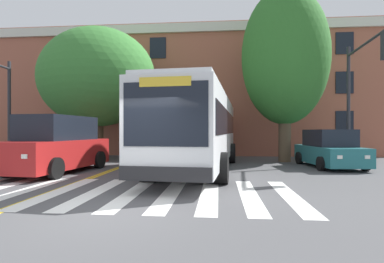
{
  "coord_description": "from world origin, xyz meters",
  "views": [
    {
      "loc": [
        2.26,
        -6.02,
        1.67
      ],
      "look_at": [
        1.16,
        6.13,
        1.64
      ],
      "focal_mm": 28.0,
      "sensor_mm": 36.0,
      "label": 1
    }
  ],
  "objects": [
    {
      "name": "car_silver_behind_bus",
      "position": [
        1.32,
        16.36,
        1.12
      ],
      "size": [
        2.52,
        5.12,
        2.37
      ],
      "color": "#B7BABF",
      "rests_on": "ground"
    },
    {
      "name": "street_tree_curbside_large",
      "position": [
        5.8,
        10.53,
        5.68
      ],
      "size": [
        6.11,
        6.06,
        9.4
      ],
      "color": "brown",
      "rests_on": "ground"
    },
    {
      "name": "car_teal_far_lane",
      "position": [
        7.32,
        8.29,
        0.8
      ],
      "size": [
        2.34,
        4.29,
        1.73
      ],
      "color": "#236B70",
      "rests_on": "ground"
    },
    {
      "name": "crosswalk",
      "position": [
        -0.57,
        1.84,
        0.0
      ],
      "size": [
        9.75,
        4.25,
        0.01
      ],
      "color": "white",
      "rests_on": "ground"
    },
    {
      "name": "traffic_light_near_corner",
      "position": [
        8.39,
        7.45,
        3.89
      ],
      "size": [
        0.51,
        4.07,
        5.73
      ],
      "color": "#28282D",
      "rests_on": "ground"
    },
    {
      "name": "car_red_near_lane",
      "position": [
        -4.18,
        5.44,
        1.07
      ],
      "size": [
        2.54,
        5.21,
        2.26
      ],
      "color": "#AD1E1E",
      "rests_on": "ground"
    },
    {
      "name": "city_bus",
      "position": [
        1.44,
        7.11,
        1.8
      ],
      "size": [
        3.49,
        11.99,
        3.26
      ],
      "color": "white",
      "rests_on": "ground"
    },
    {
      "name": "lane_line_yellow_inner",
      "position": [
        -2.34,
        15.84,
        0.0
      ],
      "size": [
        0.12,
        36.0,
        0.01
      ],
      "primitive_type": "cube",
      "color": "gold",
      "rests_on": "ground"
    },
    {
      "name": "street_tree_curbside_small",
      "position": [
        -4.82,
        10.8,
        4.75
      ],
      "size": [
        8.56,
        8.02,
        7.61
      ],
      "color": "brown",
      "rests_on": "ground"
    },
    {
      "name": "building_facade",
      "position": [
        -1.84,
        17.22,
        4.48
      ],
      "size": [
        30.14,
        6.95,
        8.95
      ],
      "color": "#9E5642",
      "rests_on": "ground"
    },
    {
      "name": "ground_plane",
      "position": [
        0.0,
        0.0,
        0.0
      ],
      "size": [
        120.0,
        120.0,
        0.0
      ],
      "primitive_type": "plane",
      "color": "#4C4C4F"
    },
    {
      "name": "lane_line_yellow_outer",
      "position": [
        -2.18,
        15.84,
        0.0
      ],
      "size": [
        0.12,
        36.0,
        0.01
      ],
      "primitive_type": "cube",
      "color": "gold",
      "rests_on": "ground"
    }
  ]
}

